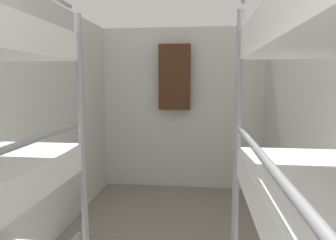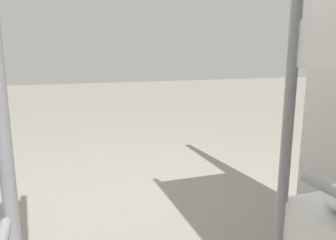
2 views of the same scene
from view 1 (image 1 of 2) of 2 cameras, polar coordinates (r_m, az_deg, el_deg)
name	(u,v)px [view 1 (image 1 of 2)]	position (r m, az deg, el deg)	size (l,w,h in m)	color
wall_back	(182,109)	(4.37, 2.74, 2.07)	(2.41, 0.06, 2.32)	silver
hanging_coat	(175,77)	(4.21, 1.29, 8.15)	(0.44, 0.12, 0.90)	#472819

